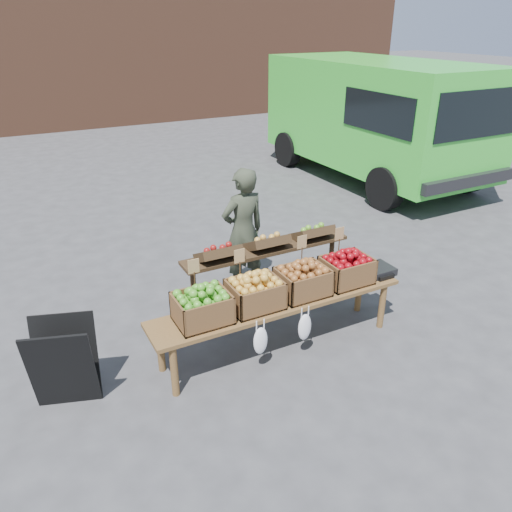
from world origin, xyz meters
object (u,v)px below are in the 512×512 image
back_table (267,270)px  weighing_scale (377,270)px  chalkboard_sign (64,364)px  vendor (243,232)px  crate_golden_apples (202,308)px  crate_red_apples (303,282)px  crate_green_apples (346,270)px  delivery_van (374,122)px  display_bench (279,324)px  crate_russet_pears (255,294)px

back_table → weighing_scale: 1.23m
chalkboard_sign → weighing_scale: (3.32, -0.16, 0.19)m
vendor → crate_golden_apples: bearing=45.3°
vendor → chalkboard_sign: size_ratio=1.90×
crate_red_apples → weighing_scale: 0.98m
crate_golden_apples → crate_red_apples: same height
crate_green_apples → delivery_van: bearing=47.8°
crate_red_apples → weighing_scale: (0.97, 0.00, -0.10)m
crate_red_apples → crate_green_apples: bearing=0.0°
display_bench → crate_golden_apples: bearing=180.0°
crate_golden_apples → crate_green_apples: 1.65m
vendor → crate_golden_apples: (-1.06, -1.29, -0.08)m
delivery_van → crate_russet_pears: delivery_van is taller
weighing_scale → crate_red_apples: bearing=180.0°
delivery_van → chalkboard_sign: (-6.90, -4.27, -0.78)m
crate_golden_apples → weighing_scale: size_ratio=1.47×
delivery_van → back_table: 5.92m
display_bench → weighing_scale: (1.25, 0.00, 0.33)m
chalkboard_sign → display_bench: bearing=13.8°
vendor → crate_red_apples: size_ratio=3.17×
display_bench → crate_red_apples: bearing=0.0°
crate_red_apples → weighing_scale: crate_red_apples is taller
crate_russet_pears → crate_green_apples: 1.10m
display_bench → crate_green_apples: crate_green_apples is taller
back_table → crate_green_apples: (0.57, -0.72, 0.19)m
vendor → back_table: vendor is taller
back_table → crate_red_apples: size_ratio=4.20×
crate_golden_apples → vendor: bearing=50.4°
back_table → crate_golden_apples: (-1.08, -0.72, 0.19)m
delivery_van → back_table: bearing=-141.2°
delivery_van → display_bench: 6.62m
back_table → weighing_scale: bearing=-36.0°
chalkboard_sign → back_table: (2.33, 0.56, 0.10)m
chalkboard_sign → weighing_scale: bearing=15.5°
vendor → crate_green_apples: vendor is taller
vendor → display_bench: size_ratio=0.59×
chalkboard_sign → crate_red_apples: 2.37m
delivery_van → display_bench: size_ratio=1.97×
crate_russet_pears → crate_green_apples: (1.10, 0.00, 0.00)m
crate_red_apples → display_bench: bearing=180.0°
vendor → display_bench: 1.40m
vendor → chalkboard_sign: bearing=21.0°
crate_red_apples → crate_green_apples: 0.55m
chalkboard_sign → crate_russet_pears: (1.79, -0.16, 0.29)m
crate_golden_apples → crate_russet_pears: same height
crate_russet_pears → weighing_scale: size_ratio=1.47×
chalkboard_sign → crate_russet_pears: 1.83m
display_bench → crate_red_apples: crate_red_apples is taller
delivery_van → chalkboard_sign: bearing=-148.5°
crate_russet_pears → crate_red_apples: same height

